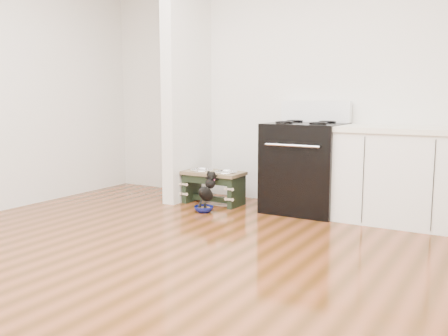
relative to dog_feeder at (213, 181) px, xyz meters
The scene contains 8 objects.
ground 2.14m from the dog_feeder, 69.15° to the right, with size 5.00×5.00×0.00m, color #47270C.
room_shell 2.52m from the dog_feeder, 69.15° to the right, with size 5.00×5.00×5.00m.
partition_wall 1.17m from the dog_feeder, 164.26° to the left, with size 0.15×0.80×2.70m, color silver.
oven_range 1.04m from the dog_feeder, 10.00° to the left, with size 0.76×0.69×1.14m.
cabinet_run 2.00m from the dog_feeder, ahead, with size 1.24×0.64×0.91m.
dog_feeder is the anchor object (origin of this frame).
puppy 0.33m from the dog_feeder, 68.85° to the right, with size 0.12×0.34×0.41m.
floor_bowl 0.47m from the dog_feeder, 72.30° to the right, with size 0.21×0.21×0.06m.
Camera 1 is at (2.12, -2.66, 1.19)m, focal length 40.00 mm.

